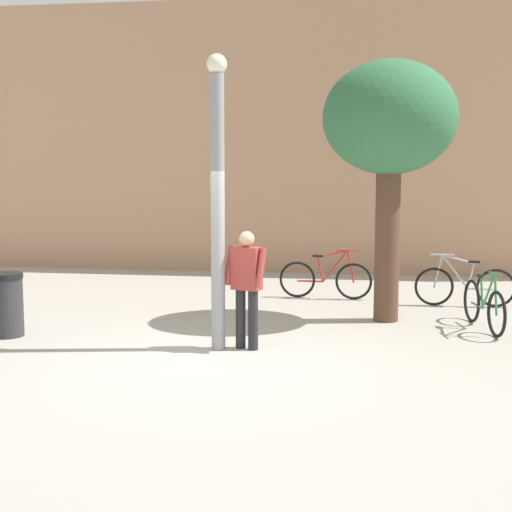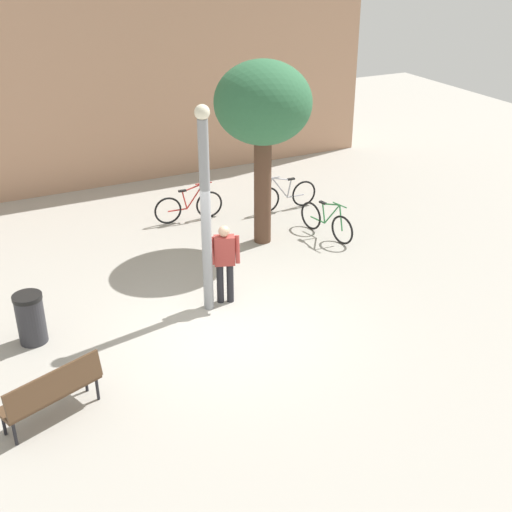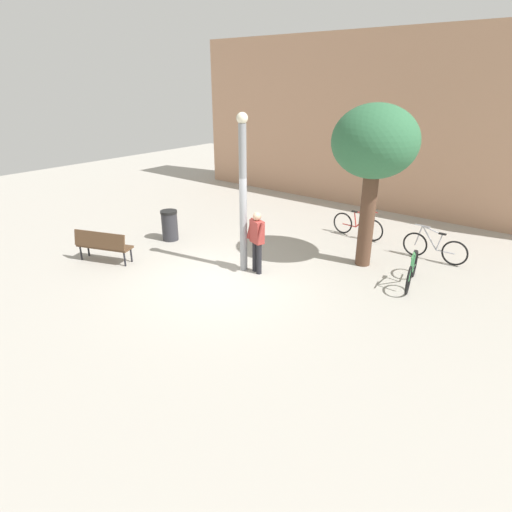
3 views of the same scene
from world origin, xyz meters
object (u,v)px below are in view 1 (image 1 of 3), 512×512
Objects in this scene: bicycle_silver at (464,286)px; trash_bin at (6,304)px; plaza_tree at (390,123)px; bicycle_red at (326,279)px; bicycle_green at (484,306)px; lamppost at (218,195)px; person_by_lamppost at (247,281)px.

bicycle_silver and trash_bin have the same top height.
plaza_tree is 6.65m from trash_bin.
bicycle_red is 2.60m from bicycle_silver.
bicycle_green is at bearing -16.51° from plaza_tree.
person_by_lamppost is (0.39, 0.07, -1.21)m from lamppost.
bicycle_red and bicycle_green have the same top height.
lamppost is 5.70m from bicycle_silver.
person_by_lamppost is 3.77m from trash_bin.
bicycle_red is at bearing 40.88° from trash_bin.
lamppost is 4.80m from bicycle_red.
trash_bin is at bearing -153.71° from bicycle_silver.
bicycle_green is 0.98× the size of bicycle_silver.
bicycle_green is 7.39m from trash_bin.
bicycle_red is at bearing 78.49° from person_by_lamppost.
plaza_tree is at bearing -133.75° from bicycle_silver.
bicycle_red and trash_bin have the same top height.
bicycle_green is at bearing 25.92° from lamppost.
plaza_tree is 3.64m from bicycle_red.
plaza_tree is 3.55m from bicycle_silver.
bicycle_silver is (1.44, 1.51, -2.87)m from plaza_tree.
lamppost is 1.27m from person_by_lamppost.
lamppost reaches higher than trash_bin.
person_by_lamppost is 5.12m from bicycle_silver.
trash_bin is at bearing 176.34° from person_by_lamppost.
trash_bin is (-4.59, -3.97, 0.10)m from bicycle_red.
bicycle_silver is at bearing 92.03° from bicycle_green.
plaza_tree is at bearing 44.59° from lamppost.
trash_bin is (-3.73, 0.24, -0.48)m from person_by_lamppost.
bicycle_green and trash_bin have the same top height.
bicycle_silver is (2.56, -0.44, 0.00)m from bicycle_red.
plaza_tree reaches higher than bicycle_red.
bicycle_green is (2.63, -2.39, 0.00)m from bicycle_red.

